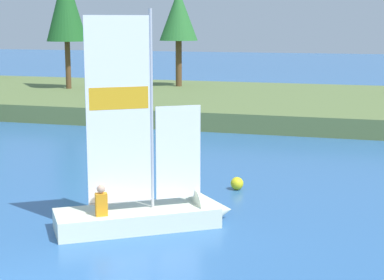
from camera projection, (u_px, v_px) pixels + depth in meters
The scene contains 5 objects.
shore_bank at pixel (266, 103), 36.90m from camera, with size 80.00×15.93×0.92m, color #5B703D.
shoreline_tree_midleft at pixel (66, 5), 39.78m from camera, with size 2.57×2.57×7.62m.
shoreline_tree_centre at pixel (179, 16), 41.40m from camera, with size 2.54×2.54×6.38m.
sailboat at pixel (162, 208), 16.05m from camera, with size 4.53×3.65×5.81m.
channel_buoy at pixel (237, 183), 19.53m from camera, with size 0.40×0.40×0.40m, color yellow.
Camera 1 is at (6.20, -9.26, 5.10)m, focal length 58.98 mm.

